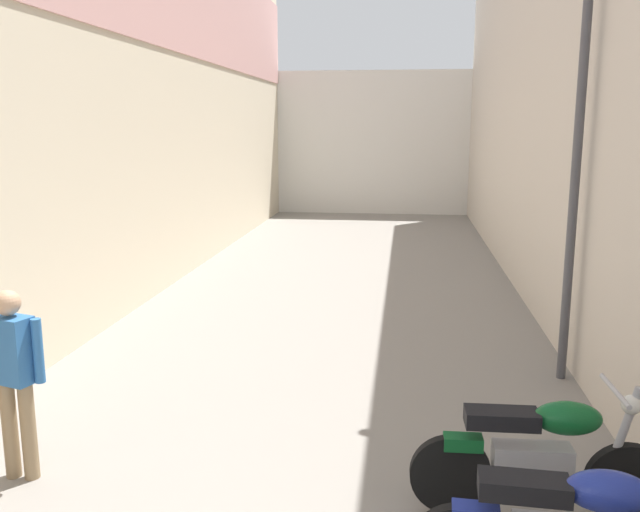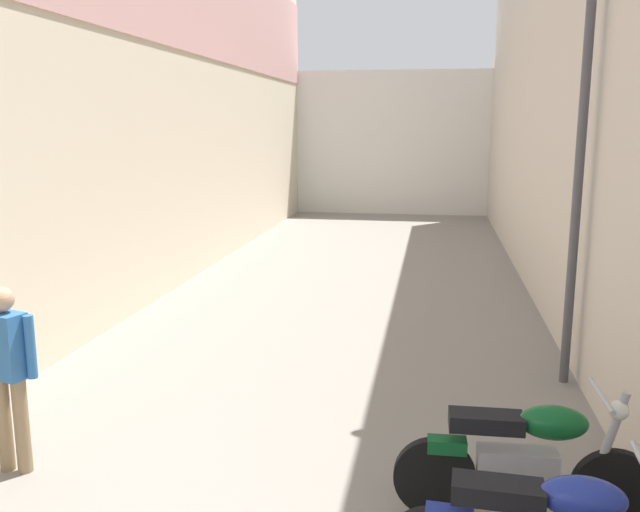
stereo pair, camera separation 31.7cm
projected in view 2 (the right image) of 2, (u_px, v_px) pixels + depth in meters
ground_plane at (331, 326)px, 9.53m from camera, size 36.94×36.94×0.00m
building_left at (159, 72)px, 11.26m from camera, size 0.45×20.94×7.34m
building_right at (560, 76)px, 10.24m from camera, size 0.45×20.94×7.14m
building_far_end at (393, 142)px, 22.13m from camera, size 9.10×2.00×4.51m
motorcycle_fourth at (526, 458)px, 4.75m from camera, size 1.85×0.58×1.04m
pedestrian_mid_alley at (7, 366)px, 5.39m from camera, size 0.52×0.29×1.57m
street_lamp at (573, 133)px, 6.97m from camera, size 0.79×0.18×4.69m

